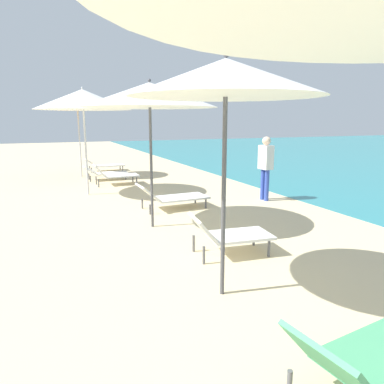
# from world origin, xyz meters

# --- Properties ---
(lounger_third_shoreside) EXTENTS (1.44, 0.77, 0.66)m
(lounger_third_shoreside) POSITION_xyz_m (0.00, 7.68, 0.33)
(lounger_third_shoreside) COLOR #4CA572
(lounger_third_shoreside) RESTS_ON ground
(umbrella_fourth) EXTENTS (2.05, 2.05, 2.66)m
(umbrella_fourth) POSITION_xyz_m (-0.26, 9.50, 2.41)
(umbrella_fourth) COLOR #4C4C51
(umbrella_fourth) RESTS_ON ground
(lounger_fourth_shoreside) EXTENTS (1.25, 0.73, 0.63)m
(lounger_fourth_shoreside) POSITION_xyz_m (0.40, 10.57, 0.32)
(lounger_fourth_shoreside) COLOR white
(lounger_fourth_shoreside) RESTS_ON ground
(umbrella_fifth) EXTENTS (2.41, 2.41, 2.69)m
(umbrella_fifth) POSITION_xyz_m (-0.25, 12.37, 2.41)
(umbrella_fifth) COLOR #4C4C51
(umbrella_fifth) RESTS_ON ground
(lounger_fifth_shoreside) EXTENTS (1.60, 0.72, 0.60)m
(lounger_fifth_shoreside) POSITION_xyz_m (0.55, 13.54, 0.29)
(lounger_fifth_shoreside) COLOR white
(lounger_fifth_shoreside) RESTS_ON ground
(umbrella_sixth) EXTENTS (2.48, 2.48, 2.81)m
(umbrella_sixth) POSITION_xyz_m (-1.01, 15.89, 2.50)
(umbrella_sixth) COLOR silver
(umbrella_sixth) RESTS_ON ground
(lounger_sixth_shoreside) EXTENTS (1.34, 0.62, 0.66)m
(lounger_sixth_shoreside) POSITION_xyz_m (-0.06, 17.10, 0.32)
(lounger_sixth_shoreside) COLOR white
(lounger_sixth_shoreside) RESTS_ON ground
(umbrella_farthest) EXTENTS (1.98, 1.98, 2.81)m
(umbrella_farthest) POSITION_xyz_m (-0.86, 19.10, 2.53)
(umbrella_farthest) COLOR silver
(umbrella_farthest) RESTS_ON ground
(lounger_farthest_shoreside) EXTENTS (1.49, 0.61, 0.51)m
(lounger_farthest_shoreside) POSITION_xyz_m (0.13, 20.27, 0.26)
(lounger_farthest_shoreside) COLOR white
(lounger_farthest_shoreside) RESTS_ON ground
(lounger_farthest_inland) EXTENTS (1.45, 0.65, 0.49)m
(lounger_farthest_inland) POSITION_xyz_m (-0.18, 18.14, 0.26)
(lounger_farthest_inland) COLOR white
(lounger_farthest_inland) RESTS_ON ground
(person_walking_near) EXTENTS (0.23, 0.37, 1.59)m
(person_walking_near) POSITION_xyz_m (2.99, 13.48, 0.96)
(person_walking_near) COLOR #334CB2
(person_walking_near) RESTS_ON ground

